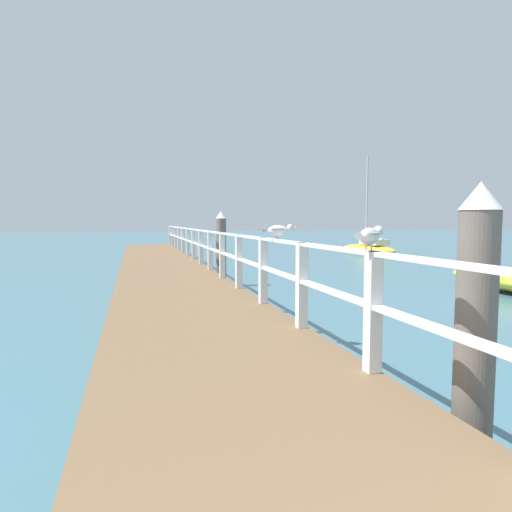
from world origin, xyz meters
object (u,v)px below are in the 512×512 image
at_px(seagull_background, 278,230).
at_px(boat_3, 369,248).
at_px(dock_piling_near, 475,327).
at_px(seagull_foreground, 370,235).
at_px(dock_piling_far, 221,249).

bearing_deg(seagull_background, boat_3, 171.50).
relative_size(dock_piling_near, boat_3, 0.38).
relative_size(dock_piling_near, seagull_background, 4.67).
height_order(dock_piling_near, seagull_background, dock_piling_near).
height_order(dock_piling_near, seagull_foreground, dock_piling_near).
bearing_deg(dock_piling_near, seagull_background, 96.41).
xyz_separation_m(dock_piling_near, seagull_background, (-0.37, 3.32, 0.64)).
distance_m(seagull_background, boat_3, 19.23).
bearing_deg(dock_piling_far, seagull_background, -93.53).
xyz_separation_m(dock_piling_near, boat_3, (10.39, 19.20, -0.72)).
relative_size(dock_piling_near, seagull_foreground, 5.00).
bearing_deg(dock_piling_near, dock_piling_far, 90.00).
bearing_deg(seagull_foreground, boat_3, 115.17).
height_order(dock_piling_far, boat_3, boat_3).
bearing_deg(seagull_background, dock_piling_near, 32.04).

